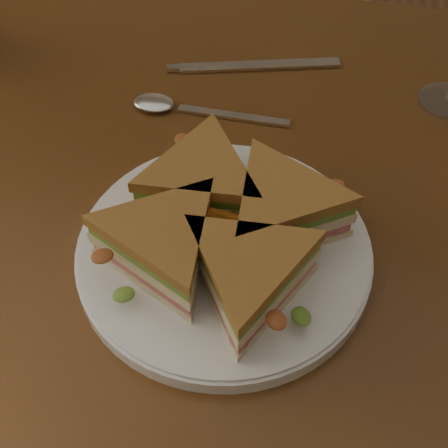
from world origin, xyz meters
name	(u,v)px	position (x,y,z in m)	size (l,w,h in m)	color
table	(211,250)	(0.00, 0.00, 0.65)	(1.20, 0.80, 0.75)	#3B200D
plate	(224,253)	(0.03, -0.08, 0.76)	(0.27, 0.27, 0.02)	white
sandwich_wedges	(224,228)	(0.03, -0.08, 0.80)	(0.28, 0.28, 0.06)	beige
crisps_mound	(224,230)	(0.03, -0.08, 0.79)	(0.09, 0.09, 0.05)	#B05C16
spoon	(173,106)	(-0.07, 0.12, 0.75)	(0.18, 0.03, 0.01)	silver
knife	(248,66)	(0.00, 0.21, 0.75)	(0.21, 0.07, 0.00)	silver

